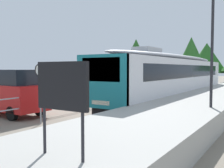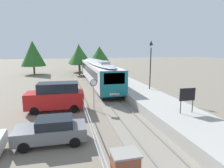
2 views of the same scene
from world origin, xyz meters
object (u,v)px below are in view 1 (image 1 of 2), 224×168
(commuter_train, at_px, (174,74))
(platform_lamp_mid_platform, at_px, (213,20))
(platform_notice_board, at_px, (62,89))
(speed_limit_sign, at_px, (40,78))
(parked_van_red, at_px, (9,92))

(commuter_train, bearing_deg, platform_lamp_mid_platform, -61.49)
(platform_notice_board, distance_m, speed_limit_sign, 7.65)
(platform_notice_board, height_order, parked_van_red, platform_notice_board)
(commuter_train, xyz_separation_m, platform_notice_board, (3.64, -16.65, 0.04))
(platform_lamp_mid_platform, bearing_deg, commuter_train, 118.51)
(speed_limit_sign, bearing_deg, platform_lamp_mid_platform, 26.18)
(commuter_train, relative_size, parked_van_red, 4.14)
(speed_limit_sign, bearing_deg, parked_van_red, 168.13)
(commuter_train, xyz_separation_m, platform_lamp_mid_platform, (4.58, -8.44, 2.47))
(speed_limit_sign, bearing_deg, commuter_train, 79.07)
(platform_lamp_mid_platform, distance_m, platform_notice_board, 8.62)
(platform_notice_board, xyz_separation_m, parked_van_red, (-9.16, 5.52, -0.89))
(platform_lamp_mid_platform, distance_m, speed_limit_sign, 8.05)
(parked_van_red, bearing_deg, platform_notice_board, -31.06)
(commuter_train, bearing_deg, speed_limit_sign, -100.93)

